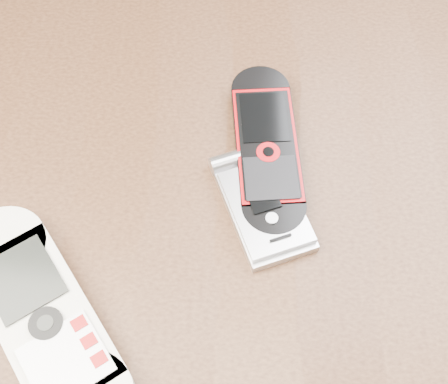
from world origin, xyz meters
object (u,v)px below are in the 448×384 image
Objects in this scene: nokia_black_red at (266,148)px; table at (218,258)px; motorola_razr at (264,206)px; nokia_white at (45,320)px.

table is at bearing -136.21° from nokia_black_red.
table is 0.13m from nokia_black_red.
motorola_razr is (0.03, -0.01, 0.11)m from table.
nokia_black_red is 0.05m from motorola_razr.
nokia_black_red is at bearing 66.69° from motorola_razr.
nokia_black_red reaches higher than table.
nokia_black_red and motorola_razr have the same top height.
nokia_white reaches higher than table.
nokia_black_red is (0.04, 0.04, 0.11)m from table.
motorola_razr is (0.14, 0.09, -0.00)m from nokia_white.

